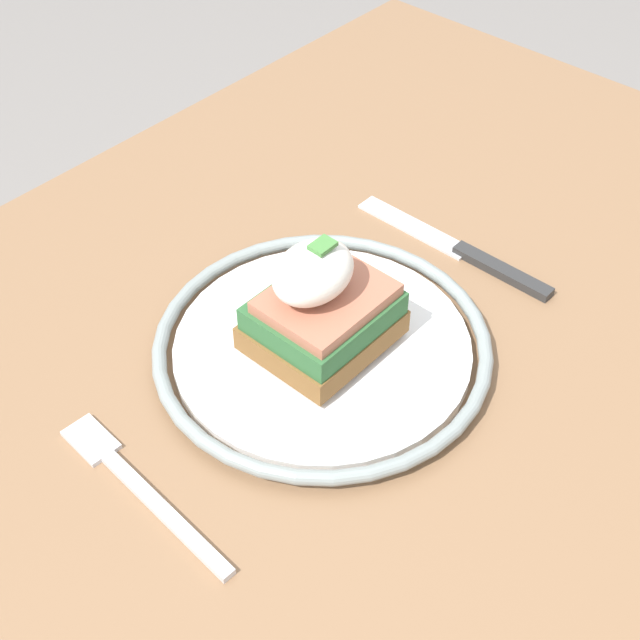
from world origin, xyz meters
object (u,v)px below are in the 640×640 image
Objects in this scene: plate at (320,348)px; fork at (138,486)px; knife at (467,254)px; sandwich at (320,307)px.

plate is 0.16m from fork.
plate reaches higher than knife.
plate is 0.04m from sandwich.
fork is at bearing 176.73° from plate.
fork is 0.31m from knife.
sandwich reaches higher than plate.
plate reaches higher than fork.
knife is (0.16, -0.01, -0.01)m from plate.
sandwich is at bearing 174.95° from knife.
plate is 1.32× the size of knife.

